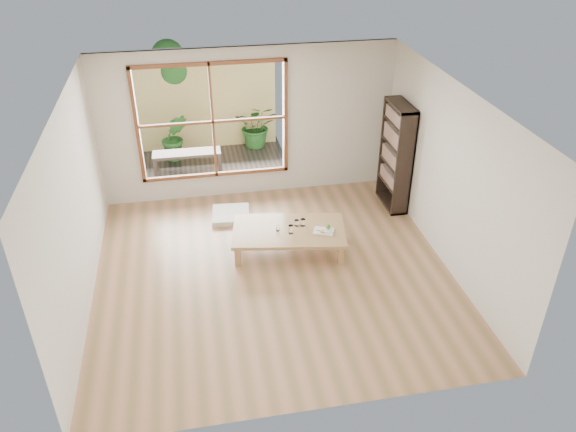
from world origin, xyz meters
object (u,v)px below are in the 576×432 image
object	(u,v)px
low_table	(289,232)
bookshelf	(396,156)
food_tray	(325,230)
garden_bench	(187,155)

from	to	relation	value
low_table	bookshelf	xyz separation A→B (m)	(2.01, 1.06, 0.58)
food_tray	garden_bench	size ratio (longest dim) A/B	0.27
bookshelf	garden_bench	world-z (taller)	bookshelf
bookshelf	food_tray	world-z (taller)	bookshelf
food_tray	bookshelf	bearing A→B (deg)	59.72
low_table	bookshelf	size ratio (longest dim) A/B	0.99
bookshelf	food_tray	distance (m)	2.00
food_tray	low_table	bearing A→B (deg)	-175.38
low_table	food_tray	world-z (taller)	food_tray
low_table	bookshelf	bearing A→B (deg)	37.10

